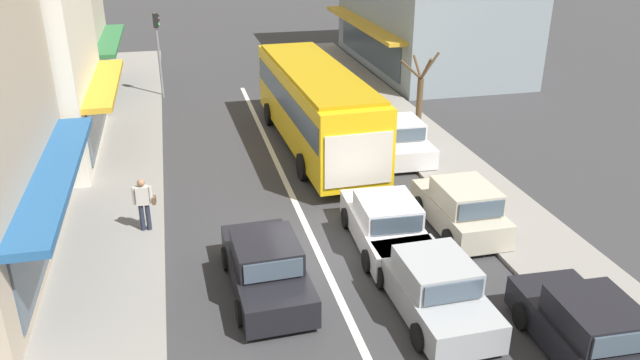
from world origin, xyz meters
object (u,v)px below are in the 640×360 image
parked_sedan_kerb_front (591,334)px  pedestrian_with_handbag_near (144,201)px  sedan_adjacent_lane_trail (386,225)px  sedan_queue_gap_filler (433,287)px  sedan_queue_far_back (266,267)px  parked_sedan_kerb_third (398,139)px  traffic_light_downstreet (158,41)px  city_bus (315,102)px  street_tree_right (419,103)px  parked_hatchback_kerb_second (461,208)px

parked_sedan_kerb_front → pedestrian_with_handbag_near: size_ratio=2.62×
sedan_adjacent_lane_trail → sedan_queue_gap_filler: size_ratio=1.01×
sedan_queue_far_back → parked_sedan_kerb_third: same height
pedestrian_with_handbag_near → sedan_queue_gap_filler: bearing=-39.6°
pedestrian_with_handbag_near → traffic_light_downstreet: bearing=87.8°
parked_sedan_kerb_front → pedestrian_with_handbag_near: (-9.26, 7.96, 0.40)m
traffic_light_downstreet → parked_sedan_kerb_third: bearing=-49.4°
parked_sedan_kerb_third → pedestrian_with_handbag_near: pedestrian_with_handbag_near is taller
city_bus → pedestrian_with_handbag_near: bearing=-137.8°
parked_sedan_kerb_third → street_tree_right: 1.72m
parked_hatchback_kerb_second → parked_sedan_kerb_front: bearing=-88.8°
sedan_queue_far_back → parked_hatchback_kerb_second: parked_hatchback_kerb_second is taller
traffic_light_downstreet → parked_sedan_kerb_front: bearing=-69.0°
parked_hatchback_kerb_second → parked_sedan_kerb_third: parked_hatchback_kerb_second is taller
sedan_queue_far_back → sedan_adjacent_lane_trail: size_ratio=1.00×
parked_sedan_kerb_third → traffic_light_downstreet: size_ratio=1.01×
sedan_queue_gap_filler → street_tree_right: (3.79, 10.60, 1.15)m
street_tree_right → pedestrian_with_handbag_near: 11.68m
parked_hatchback_kerb_second → pedestrian_with_handbag_near: bearing=168.2°
city_bus → pedestrian_with_handbag_near: size_ratio=6.70×
sedan_adjacent_lane_trail → sedan_queue_gap_filler: (0.06, -3.25, 0.00)m
sedan_queue_far_back → sedan_queue_gap_filler: same height
street_tree_right → pedestrian_with_handbag_near: (-10.50, -5.05, -0.75)m
sedan_queue_far_back → parked_hatchback_kerb_second: bearing=16.8°
sedan_adjacent_lane_trail → pedestrian_with_handbag_near: (-6.65, 2.30, 0.40)m
street_tree_right → pedestrian_with_handbag_near: size_ratio=2.34×
city_bus → traffic_light_downstreet: traffic_light_downstreet is taller
city_bus → parked_sedan_kerb_third: bearing=-27.5°
sedan_queue_gap_filler → street_tree_right: size_ratio=1.11×
traffic_light_downstreet → street_tree_right: bearing=-44.2°
sedan_adjacent_lane_trail → parked_sedan_kerb_third: size_ratio=1.00×
sedan_adjacent_lane_trail → sedan_queue_far_back: bearing=-158.2°
traffic_light_downstreet → parked_hatchback_kerb_second: bearing=-62.7°
sedan_queue_far_back → sedan_adjacent_lane_trail: bearing=21.8°
sedan_queue_far_back → parked_sedan_kerb_front: 7.54m
city_bus → sedan_queue_far_back: (-3.49, -9.65, -1.22)m
sedan_queue_gap_filler → parked_sedan_kerb_front: bearing=-43.4°
city_bus → parked_hatchback_kerb_second: size_ratio=2.95×
sedan_adjacent_lane_trail → city_bus: bearing=91.2°
sedan_queue_far_back → parked_sedan_kerb_third: 10.35m
traffic_light_downstreet → street_tree_right: size_ratio=1.10×
sedan_queue_far_back → parked_sedan_kerb_third: size_ratio=1.00×
sedan_adjacent_lane_trail → sedan_queue_gap_filler: bearing=-88.9°
traffic_light_downstreet → city_bus: bearing=-56.2°
sedan_adjacent_lane_trail → street_tree_right: bearing=62.3°
sedan_queue_far_back → sedan_queue_gap_filler: (3.72, -1.79, 0.00)m
sedan_adjacent_lane_trail → parked_sedan_kerb_front: 6.23m
sedan_queue_far_back → street_tree_right: bearing=49.6°
sedan_queue_gap_filler → pedestrian_with_handbag_near: pedestrian_with_handbag_near is taller
city_bus → parked_sedan_kerb_front: 14.17m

